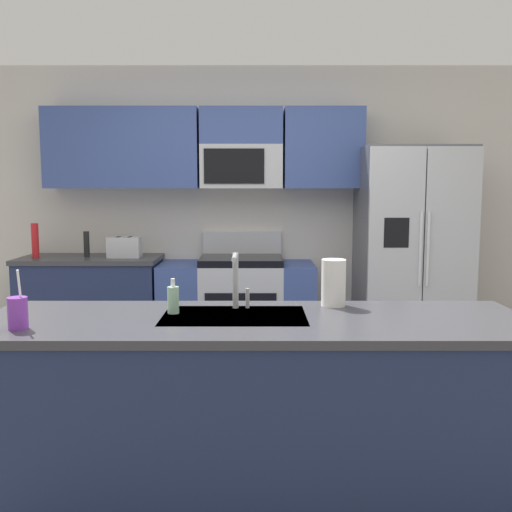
% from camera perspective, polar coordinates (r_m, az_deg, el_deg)
% --- Properties ---
extents(ground_plane, '(9.00, 9.00, 0.00)m').
position_cam_1_polar(ground_plane, '(3.51, -0.03, -18.52)').
color(ground_plane, '#66605B').
rests_on(ground_plane, ground).
extents(kitchen_wall_unit, '(5.20, 0.43, 2.60)m').
position_cam_1_polar(kitchen_wall_unit, '(5.25, -1.55, 6.51)').
color(kitchen_wall_unit, beige).
rests_on(kitchen_wall_unit, ground).
extents(back_counter, '(1.22, 0.63, 0.90)m').
position_cam_1_polar(back_counter, '(5.28, -16.05, -4.90)').
color(back_counter, '#1E2A4D').
rests_on(back_counter, ground).
extents(range_oven, '(1.36, 0.61, 1.10)m').
position_cam_1_polar(range_oven, '(5.08, -1.82, -5.19)').
color(range_oven, '#B7BABF').
rests_on(range_oven, ground).
extents(refrigerator, '(0.90, 0.76, 1.85)m').
position_cam_1_polar(refrigerator, '(5.11, 15.38, 0.11)').
color(refrigerator, '#4C4F54').
rests_on(refrigerator, ground).
extents(island_counter, '(2.56, 0.81, 0.90)m').
position_cam_1_polar(island_counter, '(2.80, -0.00, -15.18)').
color(island_counter, '#1E2A4D').
rests_on(island_counter, ground).
extents(toaster, '(0.28, 0.16, 0.18)m').
position_cam_1_polar(toaster, '(5.08, -12.99, 0.87)').
color(toaster, '#B7BABF').
rests_on(toaster, back_counter).
extents(pepper_mill, '(0.05, 0.05, 0.22)m').
position_cam_1_polar(pepper_mill, '(5.21, -16.57, 1.16)').
color(pepper_mill, black).
rests_on(pepper_mill, back_counter).
extents(bottle_red, '(0.06, 0.06, 0.30)m').
position_cam_1_polar(bottle_red, '(5.30, -21.21, 1.47)').
color(bottle_red, red).
rests_on(bottle_red, back_counter).
extents(sink_faucet, '(0.08, 0.21, 0.28)m').
position_cam_1_polar(sink_faucet, '(2.82, -1.90, -2.01)').
color(sink_faucet, '#B7BABF').
rests_on(sink_faucet, island_counter).
extents(drink_cup_purple, '(0.08, 0.08, 0.26)m').
position_cam_1_polar(drink_cup_purple, '(2.64, -22.72, -5.27)').
color(drink_cup_purple, purple).
rests_on(drink_cup_purple, island_counter).
extents(soap_dispenser, '(0.06, 0.06, 0.17)m').
position_cam_1_polar(soap_dispenser, '(2.77, -8.24, -4.33)').
color(soap_dispenser, '#A5D8B2').
rests_on(soap_dispenser, island_counter).
extents(paper_towel_roll, '(0.12, 0.12, 0.24)m').
position_cam_1_polar(paper_towel_roll, '(2.93, 7.86, -2.67)').
color(paper_towel_roll, white).
rests_on(paper_towel_roll, island_counter).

